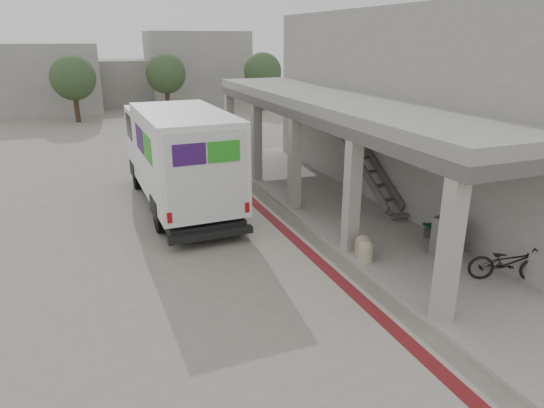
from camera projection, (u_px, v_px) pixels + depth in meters
name	position (u px, v px, depth m)	size (l,w,h in m)	color
ground	(290.00, 271.00, 13.06)	(120.00, 120.00, 0.00)	slate
bike_lane_stripe	(294.00, 239.00, 15.16)	(0.35, 40.00, 0.01)	#571114
sidewalk	(413.00, 247.00, 14.42)	(4.40, 28.00, 0.12)	gray
transit_building	(410.00, 109.00, 18.27)	(7.60, 17.00, 7.00)	gray
distant_backdrop	(100.00, 76.00, 42.78)	(28.00, 10.00, 6.50)	gray
tree_left	(73.00, 78.00, 34.94)	(3.20, 3.20, 4.80)	#38281C
tree_mid	(166.00, 74.00, 39.12)	(3.20, 3.20, 4.80)	#38281C
tree_right	(263.00, 72.00, 41.00)	(3.20, 3.20, 4.80)	#38281C
fedex_truck	(178.00, 155.00, 17.52)	(2.86, 8.63, 3.65)	black
bench	(442.00, 238.00, 14.17)	(0.83, 1.87, 0.43)	slate
bollard_near	(366.00, 251.00, 13.32)	(0.40, 0.40, 0.61)	tan
bollard_far	(363.00, 246.00, 13.51)	(0.45, 0.45, 0.67)	gray
utility_cabinet	(446.00, 238.00, 13.45)	(0.51, 0.69, 1.14)	gray
bicycle_black	(507.00, 262.00, 12.18)	(0.66, 1.90, 1.00)	black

